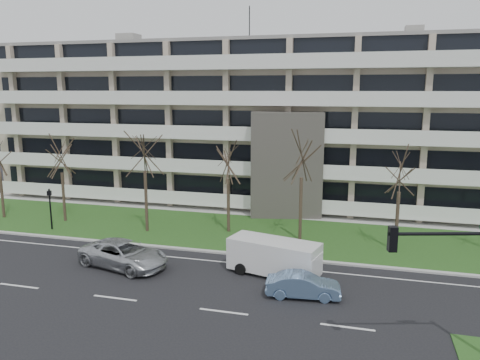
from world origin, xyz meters
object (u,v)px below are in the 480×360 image
(white_van, at_px, (275,254))
(blue_sedan, at_px, (303,285))
(pedestrian_signal, at_px, (50,204))
(silver_pickup, at_px, (124,254))
(traffic_signal, at_px, (472,277))

(white_van, bearing_deg, blue_sedan, -38.38)
(white_van, distance_m, pedestrian_signal, 19.13)
(silver_pickup, relative_size, blue_sedan, 1.48)
(silver_pickup, distance_m, traffic_signal, 19.58)
(traffic_signal, bearing_deg, white_van, 124.39)
(silver_pickup, distance_m, blue_sedan, 11.40)
(blue_sedan, relative_size, traffic_signal, 0.66)
(blue_sedan, height_order, traffic_signal, traffic_signal)
(silver_pickup, distance_m, white_van, 9.36)
(traffic_signal, bearing_deg, pedestrian_signal, 141.08)
(silver_pickup, bearing_deg, white_van, -68.20)
(blue_sedan, bearing_deg, pedestrian_signal, 65.01)
(pedestrian_signal, bearing_deg, silver_pickup, -52.00)
(white_van, relative_size, traffic_signal, 0.95)
(white_van, distance_m, traffic_signal, 12.02)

